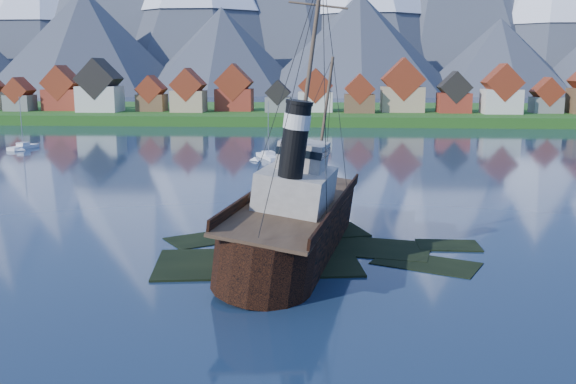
{
  "coord_description": "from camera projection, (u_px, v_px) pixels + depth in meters",
  "views": [
    {
      "loc": [
        3.46,
        -56.6,
        17.24
      ],
      "look_at": [
        -0.84,
        6.0,
        5.0
      ],
      "focal_mm": 40.0,
      "sensor_mm": 36.0,
      "label": 1
    }
  ],
  "objects": [
    {
      "name": "seawall",
      "position": [
        320.0,
        127.0,
        188.21
      ],
      "size": [
        600.0,
        2.5,
        2.0
      ],
      "primitive_type": "cube",
      "color": "#3F3D38",
      "rests_on": "ground"
    },
    {
      "name": "tugboat_wreck",
      "position": [
        293.0,
        215.0,
        61.5
      ],
      "size": [
        7.81,
        33.63,
        26.65
      ],
      "rotation": [
        0.0,
        0.13,
        -0.15
      ],
      "color": "black",
      "rests_on": "ground"
    },
    {
      "name": "shore_bank",
      "position": [
        322.0,
        117.0,
        225.42
      ],
      "size": [
        600.0,
        80.0,
        3.2
      ],
      "primitive_type": "cube",
      "color": "#1D4A15",
      "rests_on": "ground"
    },
    {
      "name": "sailboat_b",
      "position": [
        23.0,
        148.0,
        137.51
      ],
      "size": [
        3.72,
        8.25,
        11.61
      ],
      "rotation": [
        0.0,
        0.0,
        -0.22
      ],
      "color": "white",
      "rests_on": "ground"
    },
    {
      "name": "town",
      "position": [
        220.0,
        93.0,
        208.48
      ],
      "size": [
        250.96,
        16.69,
        17.3
      ],
      "color": "maroon",
      "rests_on": "ground"
    },
    {
      "name": "ground",
      "position": [
        293.0,
        258.0,
        58.96
      ],
      "size": [
        1400.0,
        1400.0,
        0.0
      ],
      "primitive_type": "plane",
      "color": "#16263E",
      "rests_on": "ground"
    },
    {
      "name": "sailboat_c",
      "position": [
        268.0,
        157.0,
        123.1
      ],
      "size": [
        5.69,
        8.96,
        11.4
      ],
      "rotation": [
        0.0,
        0.0,
        0.43
      ],
      "color": "white",
      "rests_on": "ground"
    },
    {
      "name": "shoal",
      "position": [
        313.0,
        255.0,
        61.01
      ],
      "size": [
        31.71,
        21.24,
        1.14
      ],
      "color": "black",
      "rests_on": "ground"
    }
  ]
}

